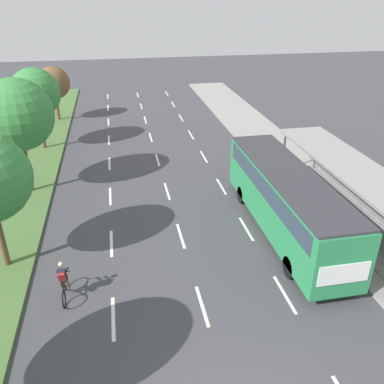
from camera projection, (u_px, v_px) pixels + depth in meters
median_strip at (37, 176)px, 26.68m from camera, size 2.60×52.00×0.12m
sidewalk_right at (283, 157)px, 29.67m from camera, size 4.50×52.00×0.15m
lane_divider_left at (110, 178)px, 26.44m from camera, size 0.14×48.51×0.01m
lane_divider_center at (162, 174)px, 27.04m from camera, size 0.14×48.51×0.01m
lane_divider_right at (212, 170)px, 27.63m from camera, size 0.14×48.51×0.01m
bus_shelter at (358, 188)px, 21.03m from camera, size 2.90×13.72×2.86m
bus at (286, 196)px, 19.75m from camera, size 2.54×11.29×3.37m
cyclist at (64, 282)px, 15.91m from camera, size 0.46×1.82×1.71m
median_tree_third at (17, 115)px, 22.52m from camera, size 4.15×4.15×6.85m
median_tree_fourth at (35, 93)px, 29.37m from camera, size 3.67×3.67×6.10m
median_tree_fifth at (53, 83)px, 36.46m from camera, size 2.97×2.97×4.92m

